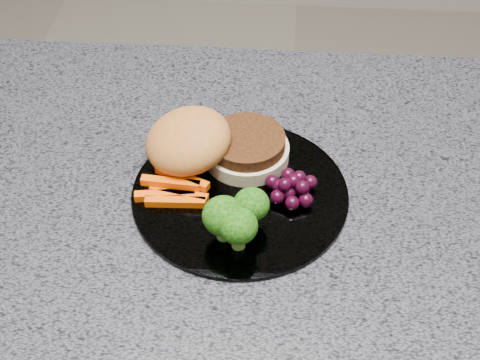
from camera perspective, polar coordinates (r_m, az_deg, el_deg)
name	(u,v)px	position (r m, az deg, el deg)	size (l,w,h in m)	color
countertop	(318,202)	(0.83, 6.66, -1.90)	(1.20, 0.60, 0.04)	#4F4F59
plate	(240,194)	(0.80, 0.00, -1.17)	(0.26, 0.26, 0.01)	white
burger	(209,146)	(0.82, -2.64, 2.91)	(0.21, 0.16, 0.06)	beige
carrot_sticks	(175,189)	(0.80, -5.56, -0.80)	(0.09, 0.06, 0.02)	#F45304
broccoli	(236,217)	(0.73, -0.36, -3.14)	(0.07, 0.08, 0.06)	#5E9737
grape_bunch	(292,187)	(0.79, 4.48, -0.62)	(0.06, 0.05, 0.03)	black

